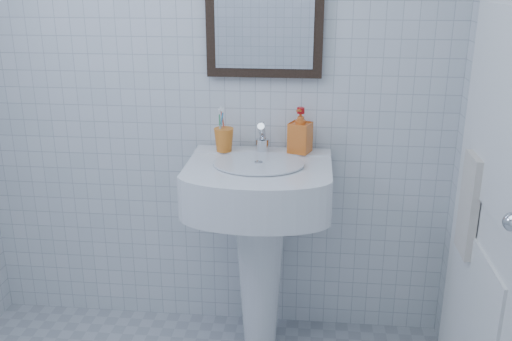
# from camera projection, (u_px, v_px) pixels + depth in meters

# --- Properties ---
(wall_back) EXTENTS (2.20, 0.02, 2.50)m
(wall_back) POSITION_uv_depth(u_px,v_px,m) (209.00, 73.00, 2.53)
(wall_back) COLOR silver
(wall_back) RESTS_ON ground
(washbasin) EXTENTS (0.60, 0.44, 0.93)m
(washbasin) POSITION_uv_depth(u_px,v_px,m) (260.00, 224.00, 2.51)
(washbasin) COLOR white
(washbasin) RESTS_ON ground
(faucet) EXTENTS (0.06, 0.13, 0.15)m
(faucet) POSITION_uv_depth(u_px,v_px,m) (262.00, 140.00, 2.49)
(faucet) COLOR silver
(faucet) RESTS_ON washbasin
(toothbrush_cup) EXTENTS (0.09, 0.09, 0.10)m
(toothbrush_cup) POSITION_uv_depth(u_px,v_px,m) (224.00, 140.00, 2.51)
(toothbrush_cup) COLOR orange
(toothbrush_cup) RESTS_ON washbasin
(soap_dispenser) EXTENTS (0.11, 0.12, 0.20)m
(soap_dispenser) POSITION_uv_depth(u_px,v_px,m) (300.00, 130.00, 2.48)
(soap_dispenser) COLOR #E44D16
(soap_dispenser) RESTS_ON washbasin
(wall_mirror) EXTENTS (0.50, 0.04, 0.62)m
(wall_mirror) POSITION_uv_depth(u_px,v_px,m) (264.00, 3.00, 2.39)
(wall_mirror) COLOR black
(wall_mirror) RESTS_ON wall_back
(bathroom_door) EXTENTS (0.04, 0.80, 2.00)m
(bathroom_door) POSITION_uv_depth(u_px,v_px,m) (497.00, 186.00, 1.89)
(bathroom_door) COLOR silver
(bathroom_door) RESTS_ON ground
(towel_ring) EXTENTS (0.01, 0.18, 0.18)m
(towel_ring) POSITION_uv_depth(u_px,v_px,m) (481.00, 158.00, 2.01)
(towel_ring) COLOR silver
(towel_ring) RESTS_ON wall_right
(hand_towel) EXTENTS (0.03, 0.16, 0.38)m
(hand_towel) POSITION_uv_depth(u_px,v_px,m) (469.00, 205.00, 2.07)
(hand_towel) COLOR beige
(hand_towel) RESTS_ON towel_ring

